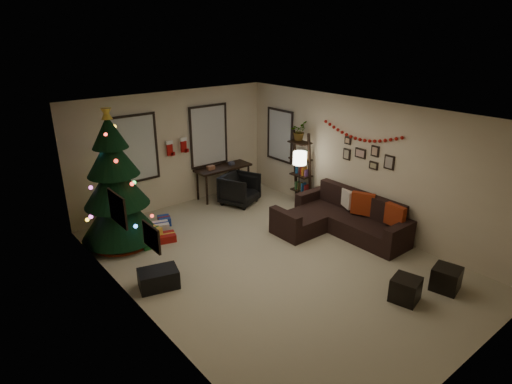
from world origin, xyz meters
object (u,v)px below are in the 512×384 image
desk_chair (240,189)px  bookshelf (302,170)px  desk (223,170)px  sofa (339,220)px  christmas_tree (116,188)px

desk_chair → bookshelf: bearing=-64.5°
desk → sofa: bearing=-78.0°
christmas_tree → sofa: christmas_tree is taller
desk → desk_chair: (0.01, -0.65, -0.32)m
desk → christmas_tree: bearing=-165.5°
christmas_tree → bookshelf: bearing=-11.5°
desk → bookshelf: bearing=-55.5°
desk → desk_chair: desk is taller
sofa → bookshelf: (0.43, 1.57, 0.61)m
desk_chair → bookshelf: 1.55m
desk → bookshelf: (1.12, -1.62, 0.19)m
sofa → desk: bearing=102.0°
christmas_tree → desk_chair: 3.14m
christmas_tree → bookshelf: size_ratio=1.54×
desk_chair → bookshelf: (1.10, -0.97, 0.50)m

